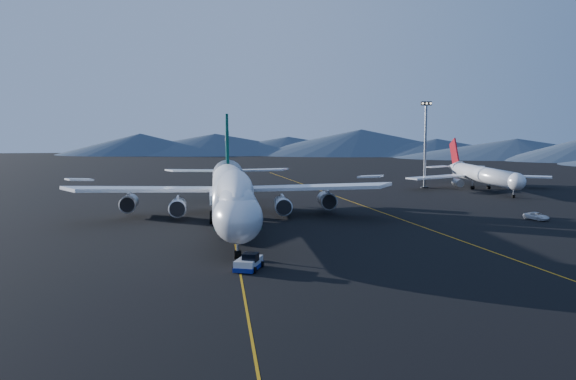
{
  "coord_description": "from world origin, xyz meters",
  "views": [
    {
      "loc": [
        -2.96,
        -109.33,
        18.24
      ],
      "look_at": [
        9.76,
        0.21,
        6.0
      ],
      "focal_mm": 40.0,
      "sensor_mm": 36.0,
      "label": 1
    }
  ],
  "objects": [
    {
      "name": "second_jet",
      "position": [
        66.12,
        49.46,
        3.89
      ],
      "size": [
        39.97,
        45.16,
        12.85
      ],
      "rotation": [
        0.0,
        0.0,
        -0.2
      ],
      "color": "silver",
      "rests_on": "ground"
    },
    {
      "name": "pushback_tug",
      "position": [
        1.08,
        -32.83,
        0.68
      ],
      "size": [
        4.06,
        5.51,
        2.16
      ],
      "rotation": [
        0.0,
        0.0,
        -0.35
      ],
      "color": "silver",
      "rests_on": "ground"
    },
    {
      "name": "taxiway_line_main",
      "position": [
        0.0,
        0.0,
        0.01
      ],
      "size": [
        0.25,
        220.0,
        0.01
      ],
      "primitive_type": "cube",
      "color": "#CA880B",
      "rests_on": "ground"
    },
    {
      "name": "taxiway_line_side",
      "position": [
        30.0,
        10.0,
        0.01
      ],
      "size": [
        28.08,
        198.09,
        0.01
      ],
      "primitive_type": "cube",
      "rotation": [
        0.0,
        0.0,
        0.14
      ],
      "color": "#CA880B",
      "rests_on": "ground"
    },
    {
      "name": "ground",
      "position": [
        0.0,
        0.0,
        0.0
      ],
      "size": [
        500.0,
        500.0,
        0.0
      ],
      "primitive_type": "plane",
      "color": "black",
      "rests_on": "ground"
    },
    {
      "name": "service_van",
      "position": [
        55.23,
        -0.12,
        0.68
      ],
      "size": [
        3.7,
        5.33,
        1.35
      ],
      "primitive_type": "imported",
      "rotation": [
        0.0,
        0.0,
        0.33
      ],
      "color": "silver",
      "rests_on": "ground"
    },
    {
      "name": "floodlight_mast",
      "position": [
        52.59,
        54.68,
        11.57
      ],
      "size": [
        2.82,
        2.12,
        22.83
      ],
      "rotation": [
        0.0,
        0.0,
        -0.01
      ],
      "color": "black",
      "rests_on": "ground"
    },
    {
      "name": "boeing_747",
      "position": [
        0.0,
        0.03,
        5.81
      ],
      "size": [
        59.62,
        72.43,
        19.37
      ],
      "color": "silver",
      "rests_on": "ground"
    }
  ]
}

